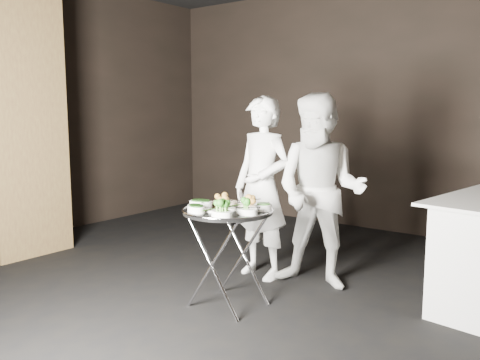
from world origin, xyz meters
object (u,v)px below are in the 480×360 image
Objects in this scene: tray_stand at (228,253)px; waiter_left at (262,188)px; waiter_right at (320,191)px; serving_tray at (228,211)px.

waiter_left reaches higher than tray_stand.
waiter_left is 0.99× the size of waiter_right.
tray_stand is 0.33m from serving_tray.
waiter_left reaches higher than serving_tray.
tray_stand is 0.46× the size of waiter_left.
serving_tray is at bearing -66.80° from waiter_left.
tray_stand is 0.45× the size of waiter_right.
tray_stand is at bearing 45.00° from serving_tray.
tray_stand is at bearing -66.80° from waiter_left.
waiter_left is at bearing 105.20° from serving_tray.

